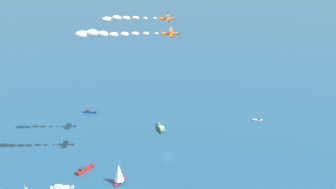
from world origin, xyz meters
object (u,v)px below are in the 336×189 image
object	(u,v)px
motorboat_inshore	(91,112)
wingwalker_lead	(168,13)
wingwalker_wingman	(171,27)
motorboat_mid_cluster	(63,188)
biplane_lead	(168,18)
sailboat_far_port	(119,174)
motorboat_ahead	(86,169)
motorboat_near_centre	(161,128)
motorboat_trailing	(257,120)
biplane_wingman	(171,33)

from	to	relation	value
motorboat_inshore	wingwalker_lead	world-z (taller)	wingwalker_lead
wingwalker_wingman	motorboat_mid_cluster	bearing A→B (deg)	-16.77
biplane_lead	wingwalker_lead	world-z (taller)	wingwalker_lead
motorboat_inshore	wingwalker_wingman	bearing A→B (deg)	89.42
sailboat_far_port	motorboat_ahead	world-z (taller)	sailboat_far_port
motorboat_near_centre	wingwalker_wingman	xyz separation A→B (m)	(18.62, 30.53, 58.88)
motorboat_mid_cluster	biplane_lead	distance (m)	80.21
motorboat_mid_cluster	motorboat_trailing	bearing A→B (deg)	176.21
wingwalker_wingman	motorboat_inshore	bearing A→B (deg)	-90.58
motorboat_mid_cluster	wingwalker_lead	world-z (taller)	wingwalker_lead
motorboat_inshore	biplane_wingman	size ratio (longest dim) A/B	1.04
motorboat_inshore	motorboat_trailing	world-z (taller)	motorboat_inshore
motorboat_near_centre	motorboat_inshore	distance (m)	45.16
biplane_lead	wingwalker_wingman	size ratio (longest dim) A/B	3.83
motorboat_near_centre	biplane_lead	size ratio (longest dim) A/B	1.53
motorboat_near_centre	biplane_wingman	world-z (taller)	biplane_wingman
motorboat_near_centre	wingwalker_lead	xyz separation A→B (m)	(7.73, 15.23, 61.27)
motorboat_ahead	biplane_wingman	bearing A→B (deg)	146.07
motorboat_near_centre	biplane_wingman	distance (m)	67.05
wingwalker_lead	motorboat_mid_cluster	bearing A→B (deg)	2.41
motorboat_inshore	motorboat_ahead	bearing A→B (deg)	59.52
biplane_wingman	wingwalker_wingman	xyz separation A→B (m)	(-0.04, -0.03, 2.19)
biplane_wingman	motorboat_inshore	bearing A→B (deg)	-90.61
motorboat_ahead	motorboat_mid_cluster	distance (m)	15.10
motorboat_inshore	biplane_lead	world-z (taller)	biplane_lead
motorboat_trailing	biplane_wingman	bearing A→B (deg)	5.08
motorboat_near_centre	sailboat_far_port	bearing A→B (deg)	32.80
sailboat_far_port	motorboat_ahead	bearing A→B (deg)	-70.40
sailboat_far_port	motorboat_trailing	distance (m)	89.57
motorboat_near_centre	wingwalker_wingman	distance (m)	68.89
biplane_lead	wingwalker_lead	bearing A→B (deg)	-142.68
motorboat_trailing	wingwalker_wingman	size ratio (longest dim) A/B	2.67
biplane_lead	motorboat_mid_cluster	bearing A→B (deg)	2.38
sailboat_far_port	motorboat_inshore	size ratio (longest dim) A/B	1.32
motorboat_near_centre	motorboat_trailing	world-z (taller)	motorboat_near_centre
motorboat_trailing	wingwalker_lead	xyz separation A→B (m)	(54.71, -9.49, 61.67)
motorboat_inshore	motorboat_trailing	distance (m)	92.68
motorboat_trailing	biplane_lead	xyz separation A→B (m)	(54.75, -9.46, 59.48)
motorboat_trailing	motorboat_inshore	bearing A→B (deg)	-45.57
motorboat_ahead	motorboat_near_centre	bearing A→B (deg)	-167.78
motorboat_trailing	biplane_wingman	world-z (taller)	biplane_wingman
wingwalker_wingman	motorboat_trailing	bearing A→B (deg)	-174.94
motorboat_near_centre	motorboat_mid_cluster	size ratio (longest dim) A/B	1.19
sailboat_far_port	biplane_wingman	world-z (taller)	biplane_wingman
motorboat_mid_cluster	biplane_wingman	size ratio (longest dim) A/B	1.28
motorboat_trailing	sailboat_far_port	bearing A→B (deg)	1.69
sailboat_far_port	motorboat_near_centre	bearing A→B (deg)	-147.20
sailboat_far_port	wingwalker_wingman	distance (m)	60.42
motorboat_near_centre	wingwalker_lead	size ratio (longest dim) A/B	5.85
motorboat_inshore	sailboat_far_port	bearing A→B (deg)	70.35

